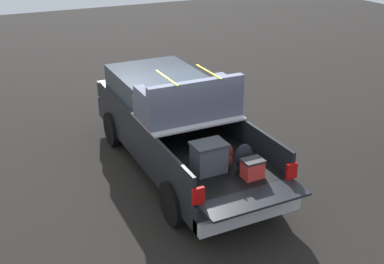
% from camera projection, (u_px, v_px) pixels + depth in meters
% --- Properties ---
extents(ground_plane, '(40.00, 40.00, 0.00)m').
position_uv_depth(ground_plane, '(180.00, 168.00, 10.16)').
color(ground_plane, black).
extents(pickup_truck, '(6.05, 2.06, 2.23)m').
position_uv_depth(pickup_truck, '(173.00, 122.00, 10.05)').
color(pickup_truck, black).
rests_on(pickup_truck, ground_plane).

